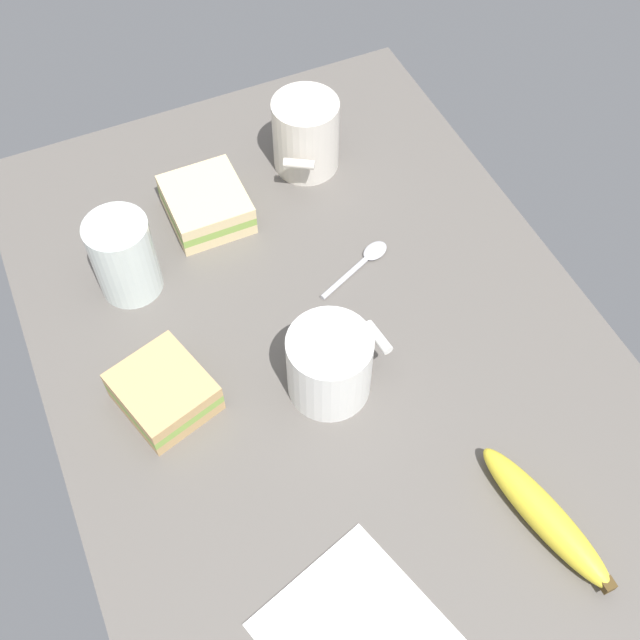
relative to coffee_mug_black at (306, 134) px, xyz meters
The scene contains 9 objects.
tabletop 29.19cm from the coffee_mug_black, 20.39° to the right, with size 90.00×64.00×2.00cm, color #5B5651.
coffee_mug_black is the anchor object (origin of this frame).
coffee_mug_milky 35.52cm from the coffee_mug_black, 19.45° to the right, with size 9.31×11.79×9.10cm.
sandwich_main 16.39cm from the coffee_mug_black, 76.98° to the right, with size 10.89×9.81×4.40cm.
sandwich_side 40.51cm from the coffee_mug_black, 46.32° to the right, with size 12.11×11.44×4.40cm.
glass_of_milk 29.90cm from the coffee_mug_black, 69.40° to the right, with size 7.57×7.57×10.86cm.
banana 56.91cm from the coffee_mug_black, ahead, with size 18.04×6.93×3.55cm.
spoon 19.72cm from the coffee_mug_black, ahead, with size 6.09×11.39×0.80cm.
paper_napkin 62.50cm from the coffee_mug_black, 19.51° to the right, with size 14.91×14.91×0.30cm, color white.
Camera 1 is at (46.41, -20.87, 79.23)cm, focal length 43.97 mm.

